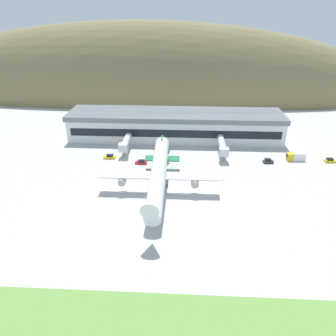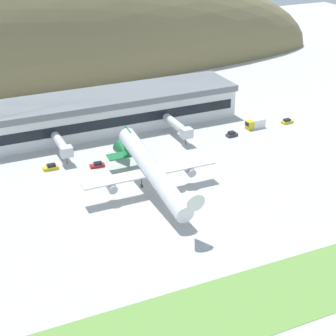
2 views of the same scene
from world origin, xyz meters
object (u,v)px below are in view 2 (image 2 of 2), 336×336
object	(u,v)px
cargo_airplane	(152,170)
service_car_2	(51,167)
service_car_3	(232,134)
traffic_cone_0	(204,164)
service_car_1	(287,121)
fuel_truck	(255,124)
terminal_building	(104,109)
jetway_0	(62,145)
service_car_0	(97,165)
jetway_1	(178,126)

from	to	relation	value
cargo_airplane	service_car_2	size ratio (longest dim) A/B	11.07
service_car_3	traffic_cone_0	distance (m)	22.77
cargo_airplane	service_car_1	size ratio (longest dim) A/B	11.81
service_car_2	fuel_truck	world-z (taller)	fuel_truck
terminal_building	traffic_cone_0	xyz separation A→B (m)	(16.65, -38.12, -6.09)
terminal_building	jetway_0	xyz separation A→B (m)	(-18.50, -16.89, -2.38)
fuel_truck	service_car_0	bearing A→B (deg)	-173.78
cargo_airplane	service_car_1	world-z (taller)	cargo_airplane
service_car_2	traffic_cone_0	world-z (taller)	service_car_2
service_car_1	service_car_3	bearing A→B (deg)	-175.03
traffic_cone_0	service_car_1	bearing A→B (deg)	22.17
service_car_1	fuel_truck	size ratio (longest dim) A/B	0.61
terminal_building	fuel_truck	size ratio (longest dim) A/B	13.42
service_car_1	traffic_cone_0	distance (m)	43.41
service_car_3	service_car_2	bearing A→B (deg)	179.19
terminal_building	jetway_0	distance (m)	25.16
terminal_building	service_car_3	world-z (taller)	terminal_building
jetway_1	service_car_2	bearing A→B (deg)	-173.28
cargo_airplane	service_car_3	size ratio (longest dim) A/B	12.53
jetway_0	traffic_cone_0	distance (m)	41.23
traffic_cone_0	jetway_0	bearing A→B (deg)	148.87
cargo_airplane	service_car_3	xyz separation A→B (m)	(37.66, 23.66, -5.82)
cargo_airplane	service_car_1	xyz separation A→B (m)	(60.23, 25.62, -5.87)
jetway_0	service_car_3	bearing A→B (deg)	-7.36
jetway_1	service_car_1	size ratio (longest dim) A/B	4.00
service_car_2	cargo_airplane	bearing A→B (deg)	-50.48
jetway_0	traffic_cone_0	bearing A→B (deg)	-31.13
jetway_1	jetway_0	bearing A→B (deg)	178.33
terminal_building	cargo_airplane	bearing A→B (deg)	-94.09
jetway_1	service_car_2	world-z (taller)	jetway_1
cargo_airplane	jetway_1	bearing A→B (deg)	53.69
jetway_0	terminal_building	bearing A→B (deg)	42.39
service_car_1	traffic_cone_0	world-z (taller)	service_car_1
fuel_truck	service_car_2	bearing A→B (deg)	-178.21
service_car_0	jetway_1	bearing A→B (deg)	16.79
jetway_1	traffic_cone_0	bearing A→B (deg)	-94.46
service_car_1	traffic_cone_0	bearing A→B (deg)	-157.83
terminal_building	jetway_1	bearing A→B (deg)	-44.59
service_car_0	fuel_truck	bearing A→B (deg)	6.22
fuel_truck	service_car_3	bearing A→B (deg)	-164.43
jetway_0	cargo_airplane	size ratio (longest dim) A/B	0.30
cargo_airplane	traffic_cone_0	world-z (taller)	cargo_airplane
jetway_0	service_car_2	distance (m)	8.54
service_car_0	service_car_1	xyz separation A→B (m)	(68.14, 5.13, 0.04)
jetway_1	cargo_airplane	size ratio (longest dim) A/B	0.34
service_car_2	service_car_3	size ratio (longest dim) A/B	1.13
cargo_airplane	service_car_0	xyz separation A→B (m)	(-7.91, 20.49, -5.91)
cargo_airplane	fuel_truck	bearing A→B (deg)	28.88
terminal_building	jetway_1	distance (m)	25.70
jetway_1	fuel_truck	xyz separation A→B (m)	(26.64, -2.79, -2.55)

